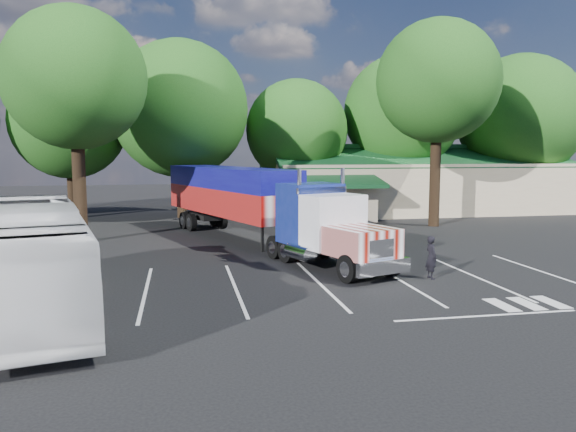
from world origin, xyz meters
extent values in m
plane|color=black|center=(0.00, 0.00, 0.00)|extent=(120.00, 120.00, 0.00)
cube|color=beige|center=(14.00, 18.00, 2.00)|extent=(24.00, 11.00, 4.00)
cube|color=#164D25|center=(14.00, 15.60, 4.50)|extent=(24.20, 6.25, 2.10)
cube|color=#164D25|center=(14.00, 20.40, 4.50)|extent=(24.20, 6.25, 2.10)
cube|color=beige|center=(6.00, 12.30, 1.40)|extent=(5.00, 2.50, 2.80)
cube|color=#164D25|center=(6.00, 11.00, 2.90)|extent=(5.40, 3.19, 0.80)
cylinder|color=black|center=(-13.00, 17.80, 2.00)|extent=(0.70, 0.70, 4.00)
sphere|color=#184513|center=(-13.00, 17.80, 7.15)|extent=(8.40, 8.40, 8.40)
cylinder|color=black|center=(-5.00, 16.20, 2.15)|extent=(0.70, 0.70, 4.30)
sphere|color=#184513|center=(-5.00, 16.20, 8.05)|extent=(10.00, 10.00, 10.00)
cylinder|color=black|center=(4.00, 17.50, 1.80)|extent=(0.70, 0.70, 3.60)
sphere|color=#184513|center=(4.00, 17.50, 6.60)|extent=(8.00, 8.00, 8.00)
cylinder|color=black|center=(13.00, 18.00, 2.25)|extent=(0.70, 0.70, 4.50)
sphere|color=#184513|center=(13.00, 18.00, 8.10)|extent=(9.60, 9.60, 9.60)
cylinder|color=black|center=(23.00, 16.80, 1.95)|extent=(0.70, 0.70, 3.90)
sphere|color=#184513|center=(23.00, 16.80, 7.80)|extent=(10.40, 10.40, 10.40)
cylinder|color=black|center=(-10.50, 6.00, 3.00)|extent=(0.70, 0.70, 6.00)
sphere|color=#184513|center=(-10.50, 6.00, 8.85)|extent=(7.60, 7.60, 7.60)
cylinder|color=black|center=(11.50, 8.50, 3.25)|extent=(0.70, 0.70, 6.50)
sphere|color=#184513|center=(11.50, 8.50, 9.50)|extent=(8.00, 8.00, 8.00)
cube|color=black|center=(1.09, -3.03, 0.74)|extent=(3.30, 6.83, 0.25)
cube|color=white|center=(2.36, -6.50, 0.64)|extent=(2.40, 1.08, 0.54)
cube|color=white|center=(2.29, -6.32, 1.23)|extent=(1.15, 0.52, 0.89)
cube|color=silver|center=(1.90, -5.25, 1.43)|extent=(2.95, 3.00, 1.14)
cube|color=silver|center=(1.22, -3.40, 2.02)|extent=(2.86, 2.33, 2.27)
cube|color=black|center=(1.45, -4.00, 2.52)|extent=(2.16, 0.85, 0.99)
cube|color=white|center=(0.94, -2.61, 3.31)|extent=(2.44, 0.97, 0.25)
cube|color=navy|center=(0.62, -1.73, 2.22)|extent=(3.00, 2.70, 2.66)
cylinder|color=white|center=(-0.15, -2.95, 2.57)|extent=(0.23, 0.23, 3.36)
cylinder|color=white|center=(1.99, -2.17, 2.57)|extent=(0.23, 0.23, 3.36)
cylinder|color=white|center=(-0.20, -3.39, 0.74)|extent=(1.15, 1.71, 0.65)
cylinder|color=white|center=(2.31, -2.48, 0.74)|extent=(1.15, 1.71, 0.65)
cube|color=silver|center=(-2.33, 6.33, 2.12)|extent=(6.75, 12.75, 1.48)
cube|color=#0F0A64|center=(-2.33, 6.33, 3.45)|extent=(6.75, 12.75, 1.18)
cube|color=black|center=(-3.76, 10.23, 0.84)|extent=(2.30, 3.65, 0.35)
cube|color=black|center=(-1.15, 1.09, 0.69)|extent=(0.15, 0.15, 1.38)
cube|color=black|center=(0.15, 1.57, 0.69)|extent=(0.15, 0.15, 1.38)
cube|color=white|center=(-4.54, 12.36, 0.44)|extent=(2.27, 0.92, 0.12)
cylinder|color=black|center=(1.10, -6.07, 0.54)|extent=(0.70, 1.14, 1.09)
cylinder|color=black|center=(3.05, -5.36, 0.54)|extent=(0.70, 1.14, 1.09)
cylinder|color=black|center=(-0.46, -1.81, 0.54)|extent=(0.70, 1.14, 1.09)
cylinder|color=black|center=(1.49, -1.10, 0.54)|extent=(0.70, 1.14, 1.09)
cylinder|color=black|center=(-0.83, -0.79, 0.54)|extent=(0.70, 1.14, 1.09)
cylinder|color=black|center=(1.11, -0.08, 0.54)|extent=(0.70, 1.14, 1.09)
cylinder|color=black|center=(-4.46, 9.13, 0.54)|extent=(0.70, 1.14, 1.09)
cylinder|color=black|center=(-2.51, 9.84, 0.54)|extent=(0.70, 1.14, 1.09)
cylinder|color=black|center=(-4.86, 10.24, 0.54)|extent=(0.70, 1.14, 1.09)
cylinder|color=black|center=(-2.92, 10.95, 0.54)|extent=(0.70, 1.14, 1.09)
imported|color=black|center=(4.50, -6.00, 0.85)|extent=(0.45, 0.65, 1.70)
imported|color=black|center=(4.37, 2.30, 0.46)|extent=(0.91, 1.83, 0.92)
imported|color=silver|center=(-9.60, -7.77, 1.68)|extent=(5.49, 12.41, 3.37)
imported|color=#93979A|center=(5.00, 10.50, 0.62)|extent=(4.01, 2.38, 1.25)
camera|label=1|loc=(-5.11, -26.17, 5.00)|focal=35.00mm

